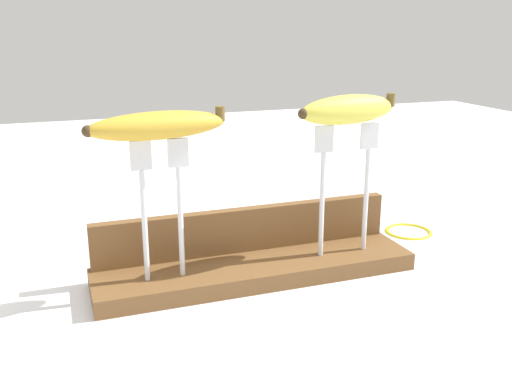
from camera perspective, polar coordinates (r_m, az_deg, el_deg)
The scene contains 9 objects.
ground_plane at distance 0.81m, azimuth -0.00°, elevation -8.45°, with size 3.00×3.00×0.00m, color silver.
wooden_board at distance 0.81m, azimuth -0.00°, elevation -7.67°, with size 0.45×0.11×0.02m, color brown.
board_backstop at distance 0.83m, azimuth -1.04°, elevation -3.72°, with size 0.44×0.02×0.06m, color brown.
fork_stand_left at distance 0.72m, azimuth -9.36°, elevation -0.50°, with size 0.07×0.01×0.18m.
fork_stand_right at distance 0.81m, azimuth 8.85°, elevation 1.43°, with size 0.10×0.01×0.19m.
banana_raised_left at distance 0.70m, azimuth -9.70°, elevation 6.53°, with size 0.18×0.07×0.04m.
banana_raised_right at distance 0.79m, azimuth 9.15°, elevation 8.08°, with size 0.16×0.07×0.04m.
fork_fallen_near at distance 0.65m, azimuth 19.00°, elevation -15.82°, with size 0.16×0.08×0.01m.
wire_coil at distance 1.01m, azimuth 14.89°, elevation -3.69°, with size 0.08×0.08×0.01m, color gold.
Camera 1 is at (-0.25, -0.69, 0.34)m, focal length 40.32 mm.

